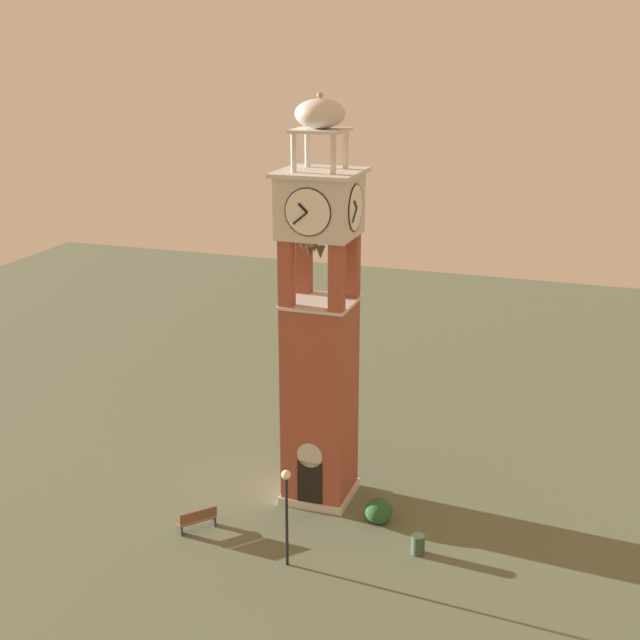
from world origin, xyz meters
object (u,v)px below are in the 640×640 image
clock_tower (320,340)px  lamp_post (286,500)px  park_bench (197,520)px  trash_bin (418,545)px

clock_tower → lamp_post: 7.07m
park_bench → lamp_post: (4.33, -1.12, 2.27)m
park_bench → lamp_post: bearing=-14.5°
park_bench → trash_bin: 8.95m
clock_tower → park_bench: (-3.79, -4.34, -6.73)m
trash_bin → lamp_post: bearing=-152.9°
trash_bin → clock_tower: bearing=148.3°
park_bench → lamp_post: lamp_post is taller
trash_bin → park_bench: bearing=-172.3°
lamp_post → clock_tower: bearing=95.6°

